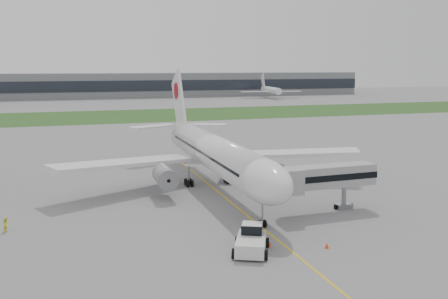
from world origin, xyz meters
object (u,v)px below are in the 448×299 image
object	(u,v)px
ground_crew_near	(248,233)
airliner	(213,151)
pushback_tug	(251,240)
jet_bridge	(323,177)

from	to	relation	value
ground_crew_near	airliner	bearing A→B (deg)	-98.00
ground_crew_near	pushback_tug	bearing A→B (deg)	74.08
jet_bridge	ground_crew_near	world-z (taller)	jet_bridge
airliner	pushback_tug	distance (m)	27.08
pushback_tug	jet_bridge	bearing A→B (deg)	61.30
airliner	pushback_tug	world-z (taller)	airliner
pushback_tug	ground_crew_near	size ratio (longest dim) A/B	3.65
airliner	ground_crew_near	bearing A→B (deg)	-97.32
airliner	jet_bridge	distance (m)	19.15
pushback_tug	ground_crew_near	xyz separation A→B (m)	(0.85, 3.12, -0.40)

